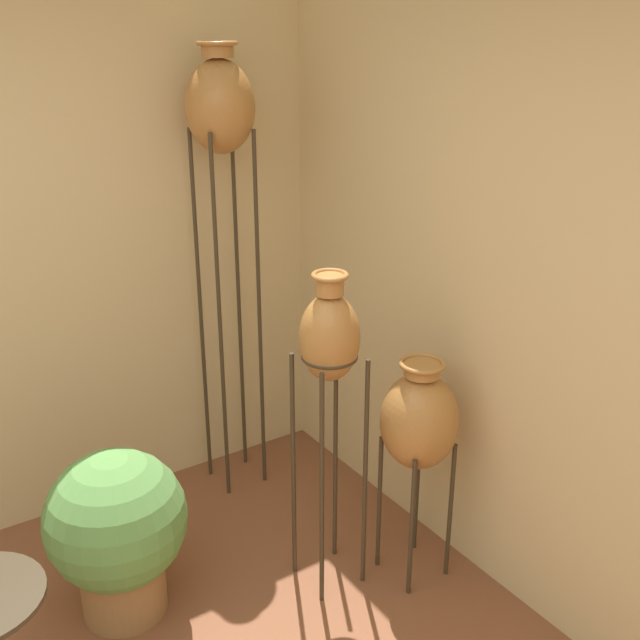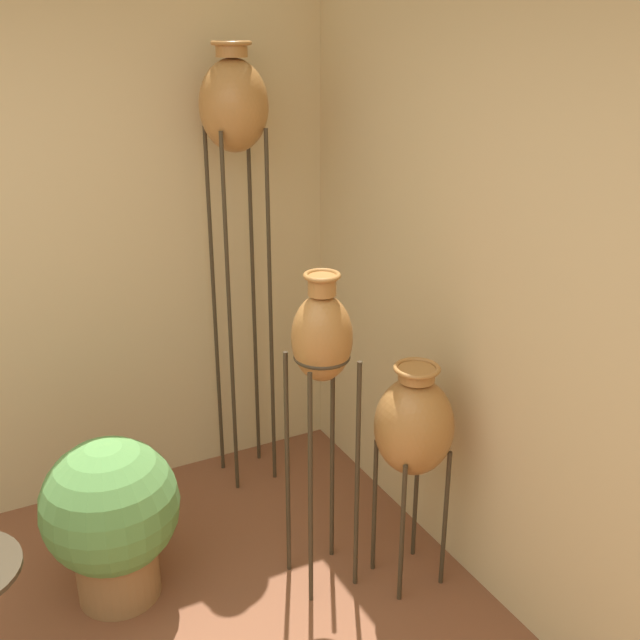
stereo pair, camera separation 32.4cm
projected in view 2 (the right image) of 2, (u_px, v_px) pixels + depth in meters
name	position (u px, v px, depth m)	size (l,w,h in m)	color
wall_right	(621.00, 346.00, 2.44)	(0.06, 8.12, 2.70)	#D1B784
vase_stand_tall	(234.00, 118.00, 3.48)	(0.32, 0.32, 2.26)	#382D1E
vase_stand_medium	(322.00, 345.00, 2.98)	(0.25, 0.25, 1.44)	#382D1E
vase_stand_short	(414.00, 426.00, 3.11)	(0.33, 0.33, 1.05)	#382D1E
potted_plant	(111.00, 515.00, 3.14)	(0.58, 0.58, 0.75)	olive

